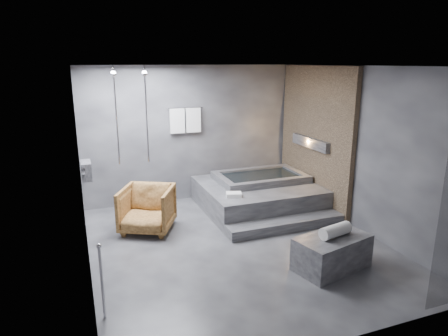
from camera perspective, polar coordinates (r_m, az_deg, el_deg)
name	(u,v)px	position (r m, az deg, el deg)	size (l,w,h in m)	color
room	(255,135)	(6.38, 4.45, 4.71)	(5.00, 5.04, 2.82)	#2A2A2C
tub_deck	(258,196)	(8.08, 4.82, -3.94)	(2.20, 2.00, 0.50)	#2F2F31
tub_step	(286,225)	(7.16, 8.88, -7.98)	(2.20, 0.36, 0.18)	#2F2F31
concrete_bench	(332,252)	(5.99, 15.15, -11.57)	(1.07, 0.59, 0.48)	#303033
driftwood_chair	(147,209)	(7.06, -10.92, -5.78)	(0.84, 0.87, 0.79)	#4D2E13
rolled_towel	(335,231)	(5.87, 15.63, -8.61)	(0.18, 0.18, 0.50)	silver
deck_towel	(234,195)	(7.22, 1.42, -3.82)	(0.27, 0.20, 0.07)	white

